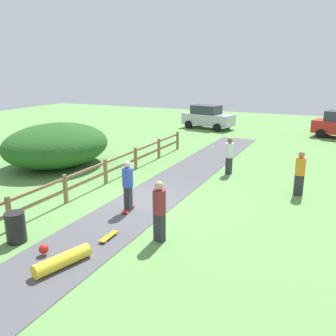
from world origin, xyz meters
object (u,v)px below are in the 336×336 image
(skater_fallen, at_px, (61,259))
(parked_car_silver, at_px, (208,117))
(bush_large, at_px, (57,145))
(bystander_maroon, at_px, (159,208))
(bystander_white, at_px, (229,154))
(bystander_orange, at_px, (300,171))
(skateboard_loose, at_px, (109,236))
(skater_riding, at_px, (128,183))
(trash_bin, at_px, (16,227))

(skater_fallen, height_order, parked_car_silver, parked_car_silver)
(bush_large, distance_m, bystander_maroon, 10.02)
(bystander_white, height_order, parked_car_silver, parked_car_silver)
(skater_fallen, xyz_separation_m, parked_car_silver, (-3.84, 22.20, 0.76))
(bystander_maroon, bearing_deg, skater_fallen, -124.39)
(bystander_white, height_order, bystander_orange, bystander_orange)
(skateboard_loose, height_order, bystander_maroon, bystander_maroon)
(bush_large, distance_m, skater_fallen, 10.34)
(skater_riding, bearing_deg, bystander_maroon, -37.81)
(trash_bin, relative_size, skateboard_loose, 1.12)
(bystander_white, bearing_deg, bystander_orange, -27.30)
(bush_large, xyz_separation_m, bystander_white, (8.40, 2.25, -0.13))
(bush_large, height_order, skateboard_loose, bush_large)
(trash_bin, relative_size, bystander_maroon, 0.50)
(bystander_maroon, distance_m, bystander_orange, 6.67)
(bush_large, bearing_deg, parked_car_silver, 78.16)
(bush_large, height_order, bystander_orange, bush_large)
(skateboard_loose, xyz_separation_m, bystander_orange, (4.61, 6.41, 0.89))
(parked_car_silver, bearing_deg, skateboard_loose, -78.75)
(skater_riding, bearing_deg, bush_large, 149.99)
(bystander_white, bearing_deg, parked_car_silver, 113.53)
(bystander_white, distance_m, parked_car_silver, 13.40)
(skater_fallen, height_order, skateboard_loose, skater_fallen)
(skateboard_loose, relative_size, bystander_white, 0.46)
(bush_large, relative_size, bystander_orange, 3.24)
(bush_large, distance_m, skater_riding, 7.52)
(bystander_white, bearing_deg, skateboard_loose, -99.05)
(bystander_orange, bearing_deg, bystander_maroon, -118.83)
(skater_riding, height_order, skateboard_loose, skater_riding)
(trash_bin, distance_m, skateboard_loose, 2.66)
(skater_fallen, xyz_separation_m, bystander_maroon, (1.61, 2.35, 0.81))
(bystander_orange, relative_size, parked_car_silver, 0.40)
(bystander_white, xyz_separation_m, parked_car_silver, (-5.35, 12.29, 0.00))
(skater_riding, relative_size, bystander_orange, 1.02)
(trash_bin, height_order, bystander_maroon, bystander_maroon)
(trash_bin, xyz_separation_m, skater_riding, (1.72, 3.37, 0.58))
(bystander_white, distance_m, bystander_orange, 3.73)
(skater_fallen, relative_size, bystander_maroon, 0.87)
(parked_car_silver, bearing_deg, bystander_orange, -58.24)
(trash_bin, distance_m, bystander_orange, 10.35)
(skater_riding, relative_size, skateboard_loose, 2.25)
(bystander_orange, distance_m, parked_car_silver, 16.47)
(bystander_orange, bearing_deg, skater_fallen, -120.50)
(skater_riding, bearing_deg, bystander_orange, 39.59)
(bystander_maroon, bearing_deg, skateboard_loose, -158.04)
(skateboard_loose, bearing_deg, bystander_white, 80.95)
(skater_riding, bearing_deg, skateboard_loose, -74.21)
(bush_large, relative_size, skater_fallen, 3.65)
(trash_bin, height_order, skateboard_loose, trash_bin)
(bystander_maroon, bearing_deg, parked_car_silver, 105.35)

